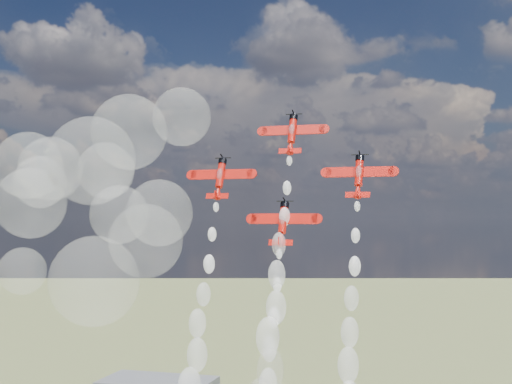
{
  "coord_description": "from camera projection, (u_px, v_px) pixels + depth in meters",
  "views": [
    {
      "loc": [
        12.63,
        -119.43,
        86.39
      ],
      "look_at": [
        -23.59,
        6.14,
        90.95
      ],
      "focal_mm": 50.0,
      "sensor_mm": 36.0,
      "label": 1
    }
  ],
  "objects": [
    {
      "name": "plane_right",
      "position": [
        359.0,
        175.0,
        125.54
      ],
      "size": [
        11.94,
        5.64,
        8.07
      ],
      "rotation": [
        1.16,
        0.0,
        0.0
      ],
      "color": "red",
      "rests_on": "ground"
    },
    {
      "name": "plane_slot",
      "position": [
        283.0,
        222.0,
        125.39
      ],
      "size": [
        11.94,
        5.64,
        8.07
      ],
      "rotation": [
        1.16,
        0.0,
        0.0
      ],
      "color": "red",
      "rests_on": "ground"
    },
    {
      "name": "drifted_smoke_cloud",
      "position": [
        93.0,
        192.0,
        160.2
      ],
      "size": [
        56.53,
        36.61,
        52.82
      ],
      "color": "white",
      "rests_on": "ground"
    },
    {
      "name": "plane_lead",
      "position": [
        292.0,
        133.0,
        132.85
      ],
      "size": [
        11.94,
        5.64,
        8.07
      ],
      "rotation": [
        1.16,
        0.0,
        0.0
      ],
      "color": "red",
      "rests_on": "ground"
    },
    {
      "name": "plane_left",
      "position": [
        220.0,
        177.0,
        132.7
      ],
      "size": [
        11.94,
        5.64,
        8.07
      ],
      "rotation": [
        1.16,
        0.0,
        0.0
      ],
      "color": "red",
      "rests_on": "ground"
    },
    {
      "name": "smoke_trail_lead",
      "position": [
        266.0,
        376.0,
        114.08
      ],
      "size": [
        5.55,
        22.85,
        48.59
      ],
      "color": "white",
      "rests_on": "plane_lead"
    }
  ]
}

